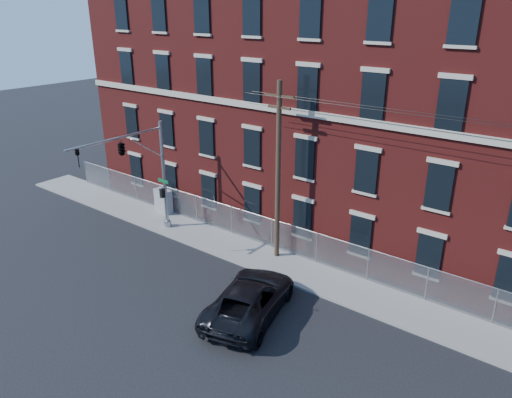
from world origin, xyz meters
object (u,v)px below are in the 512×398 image
object	(u,v)px
traffic_signal_mast	(132,157)
utility_pole_near	(278,170)
pickup_truck	(250,299)
utility_cabinet	(163,201)

from	to	relation	value
traffic_signal_mast	utility_pole_near	xyz separation A→B (m)	(8.00, 3.42, -0.05)
pickup_truck	traffic_signal_mast	bearing A→B (deg)	-25.33
traffic_signal_mast	utility_cabinet	bearing A→B (deg)	117.34
traffic_signal_mast	utility_cabinet	xyz separation A→B (m)	(-1.97, 3.82, -4.44)
traffic_signal_mast	utility_pole_near	distance (m)	8.70
pickup_truck	utility_cabinet	bearing A→B (deg)	-39.84
pickup_truck	utility_pole_near	bearing A→B (deg)	-81.85
utility_pole_near	utility_cabinet	world-z (taller)	utility_pole_near
pickup_truck	utility_cabinet	xyz separation A→B (m)	(-12.22, 5.76, 0.09)
utility_cabinet	pickup_truck	bearing A→B (deg)	-17.43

